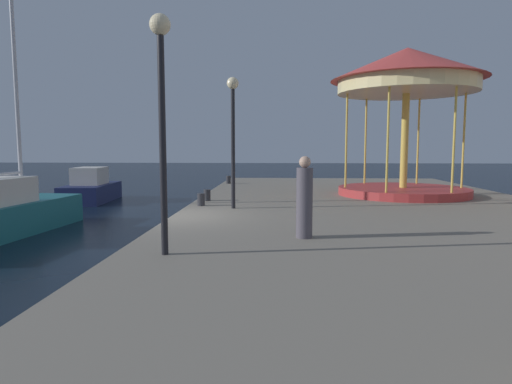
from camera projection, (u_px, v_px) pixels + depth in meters
ground_plane at (173, 243)px, 12.22m from camera, size 120.00×120.00×0.00m
quay_dock at (393, 232)px, 11.87m from camera, size 12.11×29.23×0.80m
motorboat_navy at (91, 189)px, 21.52m from camera, size 2.16×4.20×1.69m
carousel at (407, 85)px, 16.73m from camera, size 5.79×5.79×5.65m
lamp_post_near_edge at (161, 92)px, 7.44m from camera, size 0.36×0.36×4.12m
lamp_post_mid_promenade at (233, 118)px, 13.22m from camera, size 0.36×0.36×3.98m
bollard_south at (201, 200)px, 14.08m from camera, size 0.24×0.24×0.40m
bollard_center at (207, 195)px, 15.35m from camera, size 0.24×0.24×0.40m
bollard_north at (228, 180)px, 22.54m from camera, size 0.24×0.24×0.40m
person_by_the_water at (304, 200)px, 9.07m from camera, size 0.34×0.34×1.70m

